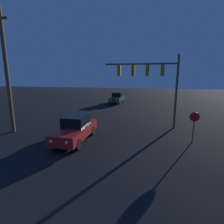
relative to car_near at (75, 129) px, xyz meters
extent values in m
cube|color=#B21E1E|center=(0.00, -0.05, -0.15)|extent=(1.70, 4.39, 0.67)
cube|color=black|center=(0.00, 0.17, 0.52)|extent=(1.43, 1.80, 0.67)
cylinder|color=black|center=(0.78, -1.40, -0.48)|extent=(0.19, 0.67, 0.67)
cylinder|color=black|center=(-0.76, -1.41, -0.48)|extent=(0.19, 0.67, 0.67)
cylinder|color=black|center=(0.76, 1.31, -0.48)|extent=(0.19, 0.67, 0.67)
cylinder|color=black|center=(-0.78, 1.30, -0.48)|extent=(0.19, 0.67, 0.67)
sphere|color=#F9EFC6|center=(0.47, -2.26, -0.08)|extent=(0.18, 0.18, 0.18)
sphere|color=#F9EFC6|center=(-0.45, -2.26, -0.08)|extent=(0.18, 0.18, 0.18)
cube|color=#1E4728|center=(-0.34, 16.76, -0.15)|extent=(1.86, 4.45, 0.67)
cube|color=black|center=(-0.33, 16.98, 0.52)|extent=(1.50, 1.85, 0.67)
cylinder|color=black|center=(0.37, 15.37, -0.48)|extent=(0.21, 0.67, 0.67)
cylinder|color=black|center=(-1.17, 15.43, -0.48)|extent=(0.21, 0.67, 0.67)
cylinder|color=black|center=(0.49, 18.08, -0.48)|extent=(0.21, 0.67, 0.67)
cylinder|color=black|center=(-1.05, 18.15, -0.48)|extent=(0.21, 0.67, 0.67)
sphere|color=#F9EFC6|center=(0.02, 14.53, -0.08)|extent=(0.18, 0.18, 0.18)
sphere|color=#F9EFC6|center=(-0.90, 14.57, -0.08)|extent=(0.18, 0.18, 0.18)
cylinder|color=brown|center=(6.86, 4.48, 2.17)|extent=(0.18, 0.18, 5.97)
cube|color=brown|center=(3.92, 4.48, 4.43)|extent=(5.89, 0.12, 0.12)
cube|color=#A57F14|center=(5.69, 4.48, 3.92)|extent=(0.28, 0.28, 0.90)
cylinder|color=orange|center=(5.69, 4.33, 4.13)|extent=(0.20, 0.02, 0.20)
cube|color=#A57F14|center=(4.51, 4.48, 3.92)|extent=(0.28, 0.28, 0.90)
cylinder|color=orange|center=(4.51, 4.33, 4.13)|extent=(0.20, 0.02, 0.20)
cube|color=#A57F14|center=(3.33, 4.48, 3.92)|extent=(0.28, 0.28, 0.90)
cylinder|color=orange|center=(3.33, 4.33, 4.13)|extent=(0.20, 0.02, 0.20)
cube|color=#A57F14|center=(2.15, 4.48, 3.92)|extent=(0.28, 0.28, 0.90)
cylinder|color=orange|center=(2.15, 4.33, 4.13)|extent=(0.20, 0.02, 0.20)
cylinder|color=brown|center=(7.66, 1.30, 0.21)|extent=(0.07, 0.07, 2.04)
cylinder|color=red|center=(7.66, 1.28, 0.92)|extent=(0.62, 0.03, 0.62)
cylinder|color=brown|center=(-5.53, 0.67, 3.74)|extent=(0.28, 0.28, 9.11)
cube|color=brown|center=(-5.53, 0.67, 7.38)|extent=(1.23, 0.14, 0.14)
camera|label=1|loc=(4.85, -10.45, 3.52)|focal=28.00mm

